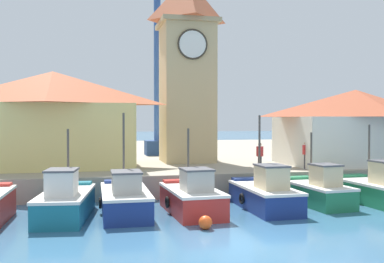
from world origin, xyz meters
name	(u,v)px	position (x,y,z in m)	size (l,w,h in m)	color
ground_plane	(236,244)	(0.00, 0.00, 0.00)	(300.00, 300.00, 0.00)	#386689
quay_wharf	(144,157)	(0.00, 28.83, 0.63)	(120.00, 40.00, 1.26)	#9E937F
fishing_boat_left_outer	(65,201)	(-5.82, 5.28, 0.73)	(2.48, 5.10, 3.76)	#196B7F
fishing_boat_left_inner	(125,199)	(-3.31, 5.55, 0.70)	(2.13, 5.19, 4.48)	navy
fishing_boat_mid_left	(192,197)	(-0.39, 5.12, 0.72)	(2.29, 4.68, 3.77)	#AD2823
fishing_boat_center	(265,194)	(3.12, 5.32, 0.72)	(2.11, 4.96, 4.39)	navy
fishing_boat_mid_right	(317,191)	(6.03, 5.76, 0.69)	(2.18, 4.37, 3.54)	#237A4C
fishing_boat_right_inner	(378,189)	(9.10, 5.41, 0.73)	(2.38, 4.96, 3.92)	#237A4C
clock_tower	(187,64)	(1.71, 16.39, 8.03)	(3.95, 3.95, 14.40)	tan
warehouse_left	(53,118)	(-7.09, 14.48, 4.27)	(10.07, 6.26, 5.89)	#E5D17A
warehouse_right	(355,126)	(12.23, 12.36, 3.77)	(9.67, 6.37, 4.90)	silver
port_crane_near	(157,55)	(0.55, 22.97, 9.60)	(2.83, 10.29, 20.65)	navy
mooring_buoy	(205,223)	(-0.51, 2.16, 0.26)	(0.53, 0.53, 0.53)	#E54C19
dock_worker_near_tower	(306,155)	(7.68, 10.31, 2.10)	(0.34, 0.22, 1.62)	#33333D
dock_worker_along_quay	(260,156)	(4.52, 9.62, 2.10)	(0.34, 0.22, 1.62)	#33333D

